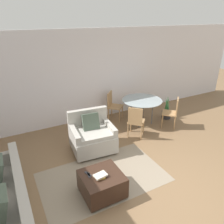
{
  "coord_description": "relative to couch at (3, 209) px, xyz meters",
  "views": [
    {
      "loc": [
        -2.32,
        -2.44,
        3.1
      ],
      "look_at": [
        0.12,
        2.16,
        0.75
      ],
      "focal_mm": 35.0,
      "sensor_mm": 36.0,
      "label": 1
    }
  ],
  "objects": [
    {
      "name": "couch",
      "position": [
        0.0,
        0.0,
        0.0
      ],
      "size": [
        0.85,
        2.07,
        0.94
      ],
      "color": "#B2ADA3",
      "rests_on": "ground_plane"
    },
    {
      "name": "dining_chair_far_left",
      "position": [
        3.34,
        2.6,
        0.21
      ],
      "size": [
        0.59,
        0.59,
        0.9
      ],
      "color": "tan",
      "rests_on": "ground_plane"
    },
    {
      "name": "dining_chair_near_right",
      "position": [
        4.64,
        1.3,
        0.21
      ],
      "size": [
        0.59,
        0.59,
        0.9
      ],
      "color": "tan",
      "rests_on": "ground_plane"
    },
    {
      "name": "dining_table",
      "position": [
        3.99,
        1.95,
        0.37
      ],
      "size": [
        1.19,
        1.19,
        0.75
      ],
      "color": "#99A8AD",
      "rests_on": "ground_plane"
    },
    {
      "name": "wall_back",
      "position": [
        2.66,
        2.98,
        1.06
      ],
      "size": [
        12.0,
        0.06,
        2.75
      ],
      "color": "white",
      "rests_on": "ground_plane"
    },
    {
      "name": "ground_plane",
      "position": [
        2.66,
        -0.56,
        -0.31
      ],
      "size": [
        20.0,
        20.0,
        0.0
      ],
      "primitive_type": "plane",
      "color": "brown"
    },
    {
      "name": "potted_plant_small",
      "position": [
        4.89,
        1.84,
        -0.11
      ],
      "size": [
        0.3,
        0.3,
        0.8
      ],
      "color": "#333338",
      "rests_on": "ground_plane"
    },
    {
      "name": "tv_remote_secondary",
      "position": [
        1.43,
        -0.02,
        0.14
      ],
      "size": [
        0.09,
        0.17,
        0.01
      ],
      "color": "#333338",
      "rests_on": "ottoman"
    },
    {
      "name": "area_rug",
      "position": [
        1.85,
        0.25,
        -0.31
      ],
      "size": [
        2.54,
        1.55,
        0.01
      ],
      "color": "gray",
      "rests_on": "ground_plane"
    },
    {
      "name": "armchair",
      "position": [
        2.07,
        1.3,
        0.06
      ],
      "size": [
        1.08,
        0.96,
        0.96
      ],
      "color": "#B2ADA3",
      "rests_on": "ground_plane"
    },
    {
      "name": "dining_chair_near_left",
      "position": [
        3.34,
        1.3,
        0.21
      ],
      "size": [
        0.59,
        0.59,
        0.9
      ],
      "color": "tan",
      "rests_on": "ground_plane"
    },
    {
      "name": "ottoman",
      "position": [
        1.64,
        -0.15,
        -0.07
      ],
      "size": [
        0.74,
        0.7,
        0.44
      ],
      "color": "#382319",
      "rests_on": "ground_plane"
    },
    {
      "name": "tv_remote_primary",
      "position": [
        1.43,
        -0.06,
        0.14
      ],
      "size": [
        0.06,
        0.15,
        0.01
      ],
      "color": "#333338",
      "rests_on": "ottoman"
    },
    {
      "name": "book_stack",
      "position": [
        1.59,
        -0.2,
        0.16
      ],
      "size": [
        0.25,
        0.18,
        0.06
      ],
      "color": "gold",
      "rests_on": "ottoman"
    }
  ]
}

